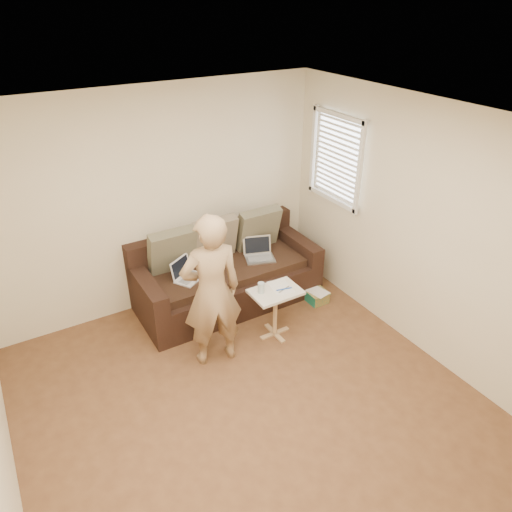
% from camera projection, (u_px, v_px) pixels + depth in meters
% --- Properties ---
extents(floor, '(4.50, 4.50, 0.00)m').
position_uv_depth(floor, '(259.00, 416.00, 4.38)').
color(floor, brown).
rests_on(floor, ground).
extents(ceiling, '(4.50, 4.50, 0.00)m').
position_uv_depth(ceiling, '(260.00, 135.00, 3.09)').
color(ceiling, white).
rests_on(ceiling, wall_back).
extents(wall_back, '(4.00, 0.00, 4.00)m').
position_uv_depth(wall_back, '(158.00, 202.00, 5.42)').
color(wall_back, beige).
rests_on(wall_back, ground).
extents(wall_right, '(0.00, 4.50, 4.50)m').
position_uv_depth(wall_right, '(436.00, 239.00, 4.63)').
color(wall_right, beige).
rests_on(wall_right, ground).
extents(window_blinds, '(0.12, 0.88, 1.08)m').
position_uv_depth(window_blinds, '(337.00, 159.00, 5.53)').
color(window_blinds, white).
rests_on(window_blinds, wall_right).
extents(sofa, '(2.20, 0.95, 0.85)m').
position_uv_depth(sofa, '(228.00, 272.00, 5.77)').
color(sofa, black).
rests_on(sofa, ground).
extents(pillow_left, '(0.55, 0.29, 0.57)m').
position_uv_depth(pillow_left, '(172.00, 251.00, 5.48)').
color(pillow_left, brown).
rests_on(pillow_left, sofa).
extents(pillow_mid, '(0.55, 0.27, 0.57)m').
position_uv_depth(pillow_mid, '(214.00, 239.00, 5.74)').
color(pillow_mid, '#7A6E57').
rests_on(pillow_mid, sofa).
extents(pillow_right, '(0.55, 0.28, 0.57)m').
position_uv_depth(pillow_right, '(258.00, 229.00, 5.98)').
color(pillow_right, brown).
rests_on(pillow_right, sofa).
extents(laptop_silver, '(0.41, 0.35, 0.23)m').
position_uv_depth(laptop_silver, '(260.00, 259.00, 5.85)').
color(laptop_silver, '#B7BABC').
rests_on(laptop_silver, sofa).
extents(laptop_white, '(0.40, 0.37, 0.24)m').
position_uv_depth(laptop_white, '(190.00, 279.00, 5.46)').
color(laptop_white, white).
rests_on(laptop_white, sofa).
extents(person, '(0.67, 0.50, 1.67)m').
position_uv_depth(person, '(212.00, 292.00, 4.66)').
color(person, '#9F8356').
rests_on(person, ground).
extents(side_table, '(0.54, 0.38, 0.59)m').
position_uv_depth(side_table, '(275.00, 313.00, 5.27)').
color(side_table, silver).
rests_on(side_table, ground).
extents(drinking_glass, '(0.07, 0.07, 0.12)m').
position_uv_depth(drinking_glass, '(261.00, 288.00, 5.06)').
color(drinking_glass, silver).
rests_on(drinking_glass, side_table).
extents(scissors, '(0.18, 0.10, 0.02)m').
position_uv_depth(scissors, '(284.00, 289.00, 5.13)').
color(scissors, silver).
rests_on(scissors, side_table).
extents(paper_on_table, '(0.25, 0.33, 0.00)m').
position_uv_depth(paper_on_table, '(281.00, 287.00, 5.18)').
color(paper_on_table, white).
rests_on(paper_on_table, side_table).
extents(striped_box, '(0.24, 0.24, 0.15)m').
position_uv_depth(striped_box, '(317.00, 296.00, 5.93)').
color(striped_box, orange).
rests_on(striped_box, ground).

